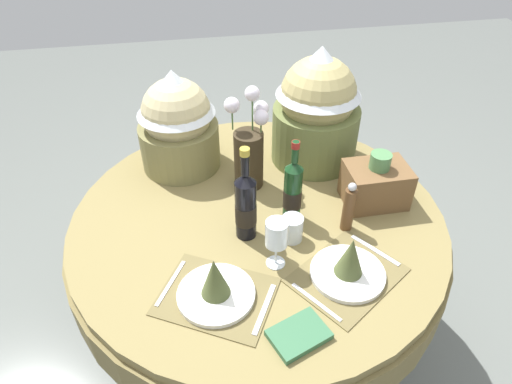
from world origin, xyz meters
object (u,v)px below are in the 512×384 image
object	(u,v)px
wine_bottle_left	(293,191)
gift_tub_back_right	(317,104)
woven_basket_side_right	(376,183)
place_setting_right	(349,266)
wine_bottle_centre	(246,205)
pepper_mill	(349,208)
wine_glass_right	(277,235)
place_setting_left	(216,287)
tumbler_near_left	(292,228)
book_on_table	(299,335)
gift_tub_back_left	(177,118)
dining_table	(258,241)
flower_vase	(250,149)

from	to	relation	value
wine_bottle_left	gift_tub_back_right	size ratio (longest dim) A/B	0.66
woven_basket_side_right	place_setting_right	bearing A→B (deg)	-122.96
wine_bottle_centre	pepper_mill	distance (m)	0.36
wine_bottle_centre	wine_glass_right	size ratio (longest dim) A/B	1.98
place_setting_left	wine_bottle_centre	xyz separation A→B (m)	(0.14, 0.26, 0.09)
wine_bottle_left	pepper_mill	xyz separation A→B (m)	(0.18, -0.09, -0.03)
tumbler_near_left	book_on_table	bearing A→B (deg)	-101.00
place_setting_right	gift_tub_back_left	xyz separation A→B (m)	(-0.49, 0.73, 0.17)
pepper_mill	wine_bottle_left	bearing A→B (deg)	152.96
dining_table	place_setting_left	xyz separation A→B (m)	(-0.19, -0.35, 0.19)
flower_vase	gift_tub_back_left	xyz separation A→B (m)	(-0.26, 0.18, 0.06)
wine_bottle_centre	tumbler_near_left	bearing A→B (deg)	-17.97
dining_table	place_setting_right	bearing A→B (deg)	-56.32
place_setting_right	wine_bottle_left	bearing A→B (deg)	109.74
wine_bottle_left	book_on_table	bearing A→B (deg)	-101.44
book_on_table	place_setting_right	bearing A→B (deg)	21.30
flower_vase	wine_bottle_centre	size ratio (longest dim) A/B	1.14
pepper_mill	gift_tub_back_right	distance (m)	0.49
dining_table	woven_basket_side_right	size ratio (longest dim) A/B	6.12
place_setting_left	wine_glass_right	distance (m)	0.25
place_setting_right	tumbler_near_left	world-z (taller)	place_setting_right
tumbler_near_left	gift_tub_back_right	distance (m)	0.56
wine_bottle_left	wine_glass_right	world-z (taller)	wine_bottle_left
wine_glass_right	woven_basket_side_right	size ratio (longest dim) A/B	0.79
place_setting_right	woven_basket_side_right	bearing A→B (deg)	57.04
wine_glass_right	gift_tub_back_left	bearing A→B (deg)	113.16
dining_table	place_setting_right	xyz separation A→B (m)	(0.23, -0.34, 0.19)
wine_glass_right	gift_tub_back_right	distance (m)	0.66
flower_vase	pepper_mill	distance (m)	0.44
wine_glass_right	woven_basket_side_right	distance (m)	0.51
dining_table	book_on_table	distance (m)	0.55
dining_table	flower_vase	world-z (taller)	flower_vase
wine_glass_right	gift_tub_back_left	xyz separation A→B (m)	(-0.27, 0.63, 0.09)
flower_vase	wine_glass_right	world-z (taller)	flower_vase
woven_basket_side_right	place_setting_left	bearing A→B (deg)	-151.52
place_setting_right	book_on_table	distance (m)	0.29
flower_vase	dining_table	bearing A→B (deg)	-92.00
wine_glass_right	book_on_table	world-z (taller)	wine_glass_right
pepper_mill	woven_basket_side_right	size ratio (longest dim) A/B	0.88
place_setting_right	gift_tub_back_right	distance (m)	0.71
place_setting_right	wine_glass_right	size ratio (longest dim) A/B	2.35
place_setting_right	pepper_mill	distance (m)	0.23
place_setting_right	gift_tub_back_left	world-z (taller)	gift_tub_back_left
dining_table	woven_basket_side_right	bearing A→B (deg)	-0.08
place_setting_left	wine_bottle_left	world-z (taller)	wine_bottle_left
tumbler_near_left	gift_tub_back_left	xyz separation A→B (m)	(-0.35, 0.53, 0.17)
place_setting_right	tumbler_near_left	distance (m)	0.24
flower_vase	wine_glass_right	size ratio (longest dim) A/B	2.27
wine_bottle_left	gift_tub_back_right	bearing A→B (deg)	62.96
dining_table	place_setting_right	distance (m)	0.45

